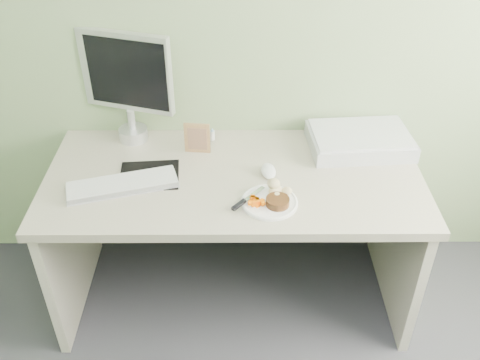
{
  "coord_description": "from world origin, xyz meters",
  "views": [
    {
      "loc": [
        0.02,
        -0.22,
        2.04
      ],
      "look_at": [
        0.03,
        1.5,
        0.8
      ],
      "focal_mm": 40.0,
      "sensor_mm": 36.0,
      "label": 1
    }
  ],
  "objects_px": {
    "desk": "(234,209)",
    "plate": "(269,202)",
    "scanner": "(360,141)",
    "monitor": "(127,81)"
  },
  "relations": [
    {
      "from": "desk",
      "to": "plate",
      "type": "relative_size",
      "value": 7.14
    },
    {
      "from": "scanner",
      "to": "monitor",
      "type": "bearing_deg",
      "value": 170.21
    },
    {
      "from": "scanner",
      "to": "monitor",
      "type": "height_order",
      "value": "monitor"
    },
    {
      "from": "plate",
      "to": "monitor",
      "type": "bearing_deg",
      "value": 140.35
    },
    {
      "from": "scanner",
      "to": "monitor",
      "type": "distance_m",
      "value": 1.07
    },
    {
      "from": "monitor",
      "to": "desk",
      "type": "bearing_deg",
      "value": -15.9
    },
    {
      "from": "plate",
      "to": "scanner",
      "type": "height_order",
      "value": "scanner"
    },
    {
      "from": "monitor",
      "to": "plate",
      "type": "bearing_deg",
      "value": -21.8
    },
    {
      "from": "scanner",
      "to": "desk",
      "type": "bearing_deg",
      "value": -163.73
    },
    {
      "from": "plate",
      "to": "scanner",
      "type": "bearing_deg",
      "value": 43.56
    }
  ]
}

